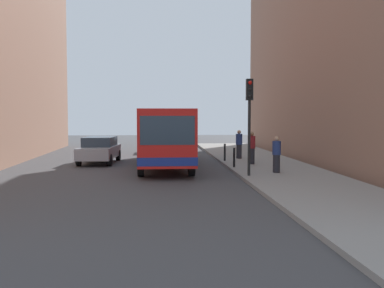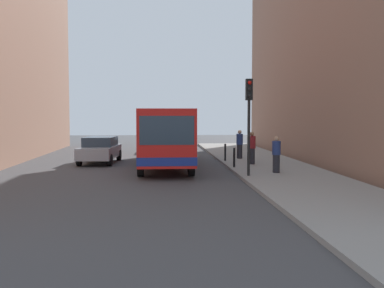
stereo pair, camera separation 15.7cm
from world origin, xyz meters
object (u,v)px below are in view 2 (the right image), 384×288
(pedestrian_near_signal, at_px, (276,155))
(pedestrian_far_sidewalk, at_px, (240,144))
(bus, at_px, (164,134))
(traffic_light, at_px, (249,108))
(pedestrian_mid_sidewalk, at_px, (252,148))
(bollard_near, at_px, (234,158))
(bollard_mid, at_px, (225,152))
(car_behind_bus, at_px, (164,141))
(car_beside_bus, at_px, (100,149))

(pedestrian_near_signal, distance_m, pedestrian_far_sidewalk, 6.82)
(bus, height_order, traffic_light, traffic_light)
(traffic_light, relative_size, pedestrian_mid_sidewalk, 2.42)
(traffic_light, height_order, pedestrian_near_signal, traffic_light)
(traffic_light, bearing_deg, bollard_near, 91.76)
(bollard_mid, distance_m, pedestrian_near_signal, 5.70)
(car_behind_bus, bearing_deg, car_beside_bus, 63.73)
(car_beside_bus, height_order, pedestrian_mid_sidewalk, pedestrian_mid_sidewalk)
(pedestrian_mid_sidewalk, bearing_deg, pedestrian_far_sidewalk, -9.41)
(car_behind_bus, distance_m, pedestrian_near_signal, 14.57)
(bollard_near, bearing_deg, pedestrian_far_sidewalk, 77.01)
(car_beside_bus, relative_size, pedestrian_far_sidewalk, 2.71)
(bollard_near, bearing_deg, bus, 150.02)
(bollard_near, distance_m, pedestrian_mid_sidewalk, 1.78)
(car_behind_bus, bearing_deg, bollard_mid, 111.79)
(car_behind_bus, distance_m, pedestrian_mid_sidewalk, 11.07)
(bus, bearing_deg, bollard_near, 149.29)
(car_behind_bus, height_order, bollard_near, car_behind_bus)
(car_behind_bus, bearing_deg, traffic_light, 102.86)
(car_beside_bus, xyz_separation_m, traffic_light, (7.12, -7.14, 2.22))
(car_beside_bus, relative_size, bollard_mid, 4.76)
(bollard_mid, bearing_deg, bus, -160.83)
(bus, xyz_separation_m, car_beside_bus, (-3.57, 1.90, -0.94))
(bollard_mid, bearing_deg, pedestrian_mid_sidewalk, -58.61)
(car_beside_bus, height_order, car_behind_bus, same)
(traffic_light, relative_size, bollard_near, 4.32)
(bollard_mid, bearing_deg, car_beside_bus, 174.26)
(pedestrian_mid_sidewalk, bearing_deg, bollard_near, 127.89)
(bus, distance_m, car_beside_bus, 4.16)
(bus, distance_m, pedestrian_mid_sidewalk, 4.69)
(traffic_light, xyz_separation_m, pedestrian_mid_sidewalk, (1.04, 4.57, -2.01))
(bollard_mid, xyz_separation_m, pedestrian_mid_sidewalk, (1.14, -1.87, 0.37))
(car_beside_bus, relative_size, car_behind_bus, 1.03)
(bus, relative_size, pedestrian_far_sidewalk, 6.61)
(traffic_light, relative_size, pedestrian_near_signal, 2.51)
(traffic_light, xyz_separation_m, pedestrian_near_signal, (1.44, 0.96, -2.04))
(bus, xyz_separation_m, bollard_mid, (3.45, 1.20, -1.10))
(traffic_light, distance_m, pedestrian_mid_sidewalk, 5.10)
(bus, distance_m, car_behind_bus, 9.49)
(bollard_mid, bearing_deg, bollard_near, -90.00)
(pedestrian_near_signal, xyz_separation_m, pedestrian_far_sidewalk, (-0.50, 6.80, 0.02))
(car_behind_bus, distance_m, bollard_mid, 8.91)
(car_beside_bus, relative_size, pedestrian_near_signal, 2.77)
(car_beside_bus, height_order, traffic_light, traffic_light)
(bus, height_order, pedestrian_far_sidewalk, bus)
(traffic_light, distance_m, pedestrian_far_sidewalk, 8.07)
(bollard_near, xyz_separation_m, pedestrian_mid_sidewalk, (1.14, 1.32, 0.37))
(pedestrian_far_sidewalk, bearing_deg, pedestrian_mid_sidewalk, -99.73)
(car_behind_bus, xyz_separation_m, traffic_light, (3.47, -14.68, 2.22))
(bus, distance_m, bollard_near, 4.13)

